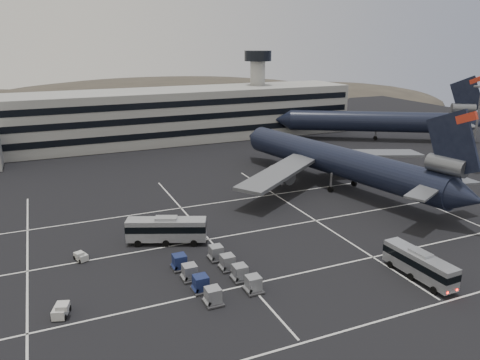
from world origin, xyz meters
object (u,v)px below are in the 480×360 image
(trijet_main, at_px, (338,161))
(uld_cluster, at_px, (215,273))
(bus_far, at_px, (167,229))
(bus_near, at_px, (419,264))
(tug_a, at_px, (61,310))

(trijet_main, bearing_deg, uld_cluster, -156.02)
(bus_far, bearing_deg, bus_near, -108.27)
(tug_a, bearing_deg, bus_far, 60.68)
(trijet_main, xyz_separation_m, uld_cluster, (-34.36, -24.43, -4.32))
(bus_near, xyz_separation_m, bus_far, (-25.19, 21.87, 0.22))
(bus_near, bearing_deg, uld_cluster, 155.08)
(trijet_main, distance_m, uld_cluster, 42.38)
(trijet_main, xyz_separation_m, bus_near, (-11.70, -33.84, -3.32))
(bus_near, height_order, uld_cluster, bus_near)
(bus_far, height_order, uld_cluster, bus_far)
(trijet_main, height_order, uld_cluster, trijet_main)
(bus_near, relative_size, uld_cluster, 0.82)
(bus_near, relative_size, bus_far, 0.90)
(trijet_main, height_order, bus_near, trijet_main)
(uld_cluster, bearing_deg, bus_near, -22.56)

